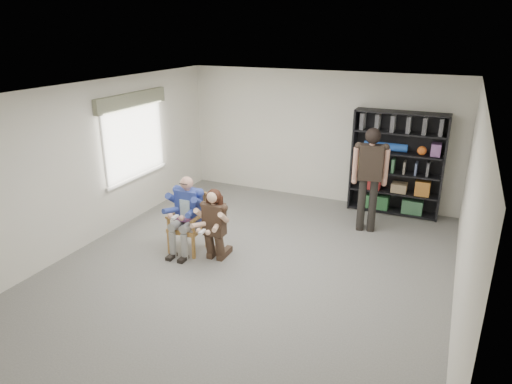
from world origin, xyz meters
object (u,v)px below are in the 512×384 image
at_px(kneeling_woman, 214,226).
at_px(standing_man, 369,181).
at_px(armchair, 187,223).
at_px(bookshelf, 397,164).
at_px(seated_man, 187,215).

distance_m(kneeling_woman, standing_man, 3.02).
distance_m(armchair, kneeling_woman, 0.60).
distance_m(bookshelf, standing_man, 1.18).
relative_size(kneeling_woman, standing_man, 0.63).
relative_size(armchair, seated_man, 0.77).
bearing_deg(bookshelf, kneeling_woman, -125.27).
bearing_deg(kneeling_woman, bookshelf, 53.39).
height_order(kneeling_woman, standing_man, standing_man).
height_order(seated_man, bookshelf, bookshelf).
xyz_separation_m(seated_man, bookshelf, (2.94, 3.21, 0.38)).
height_order(armchair, seated_man, seated_man).
bearing_deg(armchair, bookshelf, 46.23).
height_order(bookshelf, standing_man, bookshelf).
xyz_separation_m(armchair, bookshelf, (2.94, 3.21, 0.54)).
xyz_separation_m(seated_man, kneeling_woman, (0.58, -0.12, -0.06)).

